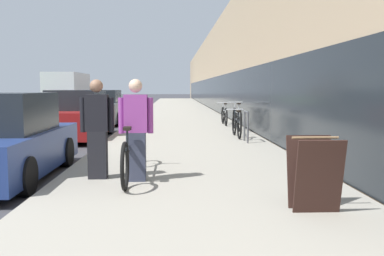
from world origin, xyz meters
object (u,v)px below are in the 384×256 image
at_px(bike_rack_hoop, 246,123).
at_px(moving_truck, 69,92).
at_px(tandem_bicycle, 132,153).
at_px(vintage_roadster_curbside, 78,117).
at_px(cruiser_bike_nearest, 237,125).
at_px(parked_sedan_far, 102,109).
at_px(sandwich_board_sign, 314,173).
at_px(person_rider, 136,130).
at_px(cruiser_bike_middle, 237,118).
at_px(cruiser_bike_farthest, 224,115).
at_px(person_bystander, 97,129).

bearing_deg(bike_rack_hoop, moving_truck, 115.35).
relative_size(tandem_bicycle, vintage_roadster_curbside, 0.63).
bearing_deg(cruiser_bike_nearest, parked_sedan_far, 127.46).
bearing_deg(sandwich_board_sign, tandem_bicycle, 138.49).
relative_size(sandwich_board_sign, parked_sedan_far, 0.22).
relative_size(person_rider, cruiser_bike_middle, 0.84).
bearing_deg(tandem_bicycle, bike_rack_hoop, 59.00).
bearing_deg(cruiser_bike_middle, vintage_roadster_curbside, -169.47).
relative_size(cruiser_bike_middle, moving_truck, 0.27).
height_order(sandwich_board_sign, vintage_roadster_curbside, vintage_roadster_curbside).
relative_size(person_rider, cruiser_bike_farthest, 0.91).
bearing_deg(tandem_bicycle, person_bystander, -164.91).
distance_m(tandem_bicycle, cruiser_bike_middle, 8.33).
bearing_deg(vintage_roadster_curbside, cruiser_bike_middle, 10.53).
relative_size(tandem_bicycle, moving_truck, 0.39).
xyz_separation_m(person_bystander, moving_truck, (-6.44, 24.99, 0.41)).
bearing_deg(parked_sedan_far, vintage_roadster_curbside, -88.51).
bearing_deg(parked_sedan_far, person_bystander, -80.85).
xyz_separation_m(person_bystander, bike_rack_hoop, (3.22, 4.61, -0.30)).
height_order(parked_sedan_far, moving_truck, moving_truck).
relative_size(tandem_bicycle, bike_rack_hoop, 3.30).
relative_size(vintage_roadster_curbside, parked_sedan_far, 1.08).
bearing_deg(cruiser_bike_middle, person_bystander, -113.57).
bearing_deg(sandwich_board_sign, cruiser_bike_farthest, 88.33).
bearing_deg(bike_rack_hoop, cruiser_bike_nearest, 94.36).
bearing_deg(cruiser_bike_middle, person_rider, -109.07).
bearing_deg(parked_sedan_far, sandwich_board_sign, -71.14).
xyz_separation_m(bike_rack_hoop, cruiser_bike_middle, (0.24, 3.33, -0.11)).
height_order(cruiser_bike_middle, moving_truck, moving_truck).
bearing_deg(person_rider, moving_truck, 105.69).
bearing_deg(parked_sedan_far, tandem_bicycle, -78.33).
xyz_separation_m(tandem_bicycle, parked_sedan_far, (-2.55, 12.33, 0.17)).
bearing_deg(person_rider, vintage_roadster_curbside, 109.30).
xyz_separation_m(cruiser_bike_middle, parked_sedan_far, (-5.47, 4.54, 0.14)).
relative_size(person_rider, bike_rack_hoop, 1.91).
distance_m(cruiser_bike_nearest, parked_sedan_far, 8.46).
xyz_separation_m(cruiser_bike_farthest, vintage_roadster_curbside, (-5.14, -3.18, 0.18)).
distance_m(bike_rack_hoop, cruiser_bike_nearest, 1.17).
bearing_deg(cruiser_bike_farthest, bike_rack_hoop, -90.59).
distance_m(bike_rack_hoop, cruiser_bike_farthest, 5.53).
xyz_separation_m(vintage_roadster_curbside, parked_sedan_far, (-0.14, 5.53, -0.00)).
relative_size(person_rider, person_bystander, 1.00).
relative_size(person_bystander, bike_rack_hoop, 1.91).
relative_size(bike_rack_hoop, moving_truck, 0.12).
bearing_deg(cruiser_bike_farthest, person_rider, -104.28).
distance_m(bike_rack_hoop, cruiser_bike_middle, 3.34).
bearing_deg(moving_truck, tandem_bicycle, -74.32).
relative_size(person_rider, parked_sedan_far, 0.39).
bearing_deg(cruiser_bike_farthest, moving_truck, 123.17).
xyz_separation_m(cruiser_bike_nearest, cruiser_bike_farthest, (0.15, 4.36, 0.02)).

